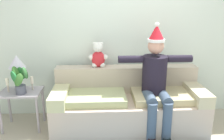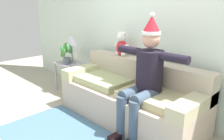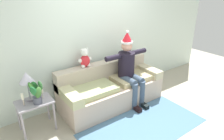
{
  "view_description": "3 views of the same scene",
  "coord_description": "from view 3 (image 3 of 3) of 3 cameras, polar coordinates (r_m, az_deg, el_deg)",
  "views": [
    {
      "loc": [
        -0.4,
        -2.08,
        1.79
      ],
      "look_at": [
        -0.24,
        0.94,
        0.9
      ],
      "focal_mm": 37.17,
      "sensor_mm": 36.0,
      "label": 1
    },
    {
      "loc": [
        1.94,
        -1.26,
        1.6
      ],
      "look_at": [
        -0.19,
        0.85,
        0.74
      ],
      "focal_mm": 35.68,
      "sensor_mm": 36.0,
      "label": 2
    },
    {
      "loc": [
        -2.15,
        -2.01,
        2.33
      ],
      "look_at": [
        -0.04,
        0.93,
        0.81
      ],
      "focal_mm": 32.14,
      "sensor_mm": 36.0,
      "label": 3
    }
  ],
  "objects": [
    {
      "name": "ground_plane",
      "position": [
        3.76,
        9.18,
        -15.9
      ],
      "size": [
        10.0,
        10.0,
        0.0
      ],
      "primitive_type": "plane",
      "color": "#ACA48F"
    },
    {
      "name": "back_wall",
      "position": [
        4.27,
        -4.48,
        9.48
      ],
      "size": [
        7.0,
        0.1,
        2.7
      ],
      "primitive_type": "cube",
      "color": "silver",
      "rests_on": "ground_plane"
    },
    {
      "name": "couch",
      "position": [
        4.23,
        -0.41,
        -5.26
      ],
      "size": [
        2.14,
        0.86,
        0.85
      ],
      "color": "#BEA895",
      "rests_on": "ground_plane"
    },
    {
      "name": "person_seated",
      "position": [
        4.12,
        4.92,
        0.69
      ],
      "size": [
        1.02,
        0.77,
        1.54
      ],
      "color": "black",
      "rests_on": "ground_plane"
    },
    {
      "name": "teddy_bear",
      "position": [
        3.95,
        -7.7,
        3.22
      ],
      "size": [
        0.29,
        0.17,
        0.38
      ],
      "color": "red",
      "rests_on": "couch"
    },
    {
      "name": "side_table",
      "position": [
        3.64,
        -21.09,
        -9.63
      ],
      "size": [
        0.57,
        0.4,
        0.57
      ],
      "color": "#9F9AA5",
      "rests_on": "ground_plane"
    },
    {
      "name": "table_lamp",
      "position": [
        3.48,
        -23.14,
        -2.32
      ],
      "size": [
        0.24,
        0.24,
        0.51
      ],
      "color": "gray",
      "rests_on": "side_table"
    },
    {
      "name": "potted_plant",
      "position": [
        3.42,
        -20.76,
        -5.87
      ],
      "size": [
        0.26,
        0.25,
        0.4
      ],
      "color": "#515565",
      "rests_on": "side_table"
    },
    {
      "name": "candle_tall",
      "position": [
        3.48,
        -24.05,
        -7.27
      ],
      "size": [
        0.04,
        0.04,
        0.21
      ],
      "color": "beige",
      "rests_on": "side_table"
    },
    {
      "name": "candle_short",
      "position": [
        3.59,
        -19.33,
        -5.6
      ],
      "size": [
        0.04,
        0.04,
        0.2
      ],
      "color": "beige",
      "rests_on": "side_table"
    },
    {
      "name": "area_rug",
      "position": [
        3.76,
        9.03,
        -15.75
      ],
      "size": [
        2.23,
        1.09,
        0.01
      ],
      "primitive_type": "cube",
      "color": "slate",
      "rests_on": "ground_plane"
    }
  ]
}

